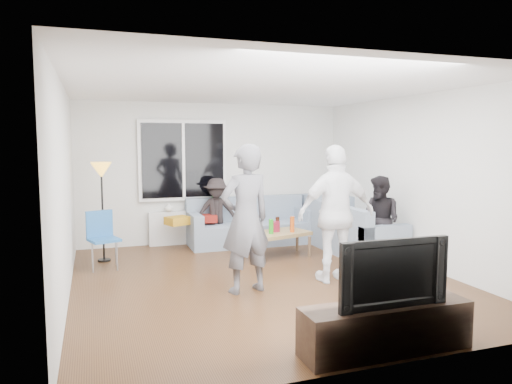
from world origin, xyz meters
name	(u,v)px	position (x,y,z in m)	size (l,w,h in m)	color
floor	(263,281)	(0.00, 0.00, -0.02)	(5.00, 5.50, 0.04)	#56351C
ceiling	(264,86)	(0.00, 0.00, 2.62)	(5.00, 5.50, 0.04)	white
wall_back	(214,173)	(0.00, 2.77, 1.30)	(5.00, 0.04, 2.60)	silver
wall_front	(379,215)	(0.00, -2.77, 1.30)	(5.00, 0.04, 2.60)	silver
wall_left	(63,192)	(-2.52, 0.00, 1.30)	(0.04, 5.50, 2.60)	silver
wall_right	(419,181)	(2.52, 0.00, 1.30)	(0.04, 5.50, 2.60)	silver
window_frame	(183,160)	(-0.60, 2.69, 1.55)	(1.62, 0.06, 1.47)	white
window_glass	(183,160)	(-0.60, 2.65, 1.55)	(1.50, 0.02, 1.35)	black
window_mullion	(184,160)	(-0.60, 2.64, 1.55)	(0.05, 0.03, 1.35)	white
radiator	(185,227)	(-0.60, 2.65, 0.31)	(1.30, 0.12, 0.62)	silver
potted_plant	(213,200)	(-0.06, 2.62, 0.81)	(0.21, 0.17, 0.39)	#3A6F2C
vase	(169,207)	(-0.89, 2.62, 0.70)	(0.16, 0.16, 0.16)	white
sofa_back_section	(251,221)	(0.57, 2.27, 0.42)	(2.30, 0.85, 0.85)	gray
sofa_right_section	(355,228)	(2.02, 1.02, 0.42)	(0.85, 2.00, 0.85)	gray
sofa_corner	(329,217)	(2.19, 2.27, 0.42)	(0.85, 0.85, 0.85)	gray
cushion_yellow	(178,221)	(-0.79, 2.25, 0.51)	(0.38, 0.32, 0.14)	#C0871C
cushion_red	(207,218)	(-0.25, 2.33, 0.51)	(0.36, 0.30, 0.13)	maroon
coffee_table	(276,244)	(0.66, 1.22, 0.20)	(1.10, 0.60, 0.40)	#A58550
pitcher	(275,226)	(0.67, 1.29, 0.49)	(0.17, 0.17, 0.17)	maroon
side_chair	(104,240)	(-2.05, 1.29, 0.43)	(0.40, 0.40, 0.86)	#2662A7
floor_lamp	(103,213)	(-2.05, 1.78, 0.78)	(0.32, 0.32, 1.56)	gold
player_left	(246,219)	(-0.39, -0.44, 0.93)	(0.68, 0.45, 1.86)	#525156
player_right	(336,214)	(0.90, -0.39, 0.93)	(1.09, 0.45, 1.85)	white
spectator_right	(380,220)	(2.02, 0.25, 0.68)	(0.66, 0.52, 1.37)	black
spectator_back	(217,212)	(-0.07, 2.30, 0.62)	(0.80, 0.46, 1.24)	black
tv_console	(386,328)	(0.28, -2.50, 0.22)	(1.60, 0.40, 0.44)	#36281B
television	(387,271)	(0.28, -2.50, 0.75)	(1.07, 0.14, 0.62)	black
bottle_e	(292,224)	(0.99, 1.32, 0.51)	(0.07, 0.07, 0.21)	black
bottle_a	(256,226)	(0.35, 1.34, 0.50)	(0.07, 0.07, 0.20)	red
bottle_d	(292,224)	(0.92, 1.14, 0.53)	(0.07, 0.07, 0.26)	#DA5313
bottle_c	(277,223)	(0.75, 1.39, 0.51)	(0.07, 0.07, 0.23)	black
bottle_b	(271,226)	(0.54, 1.13, 0.52)	(0.08, 0.08, 0.24)	green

